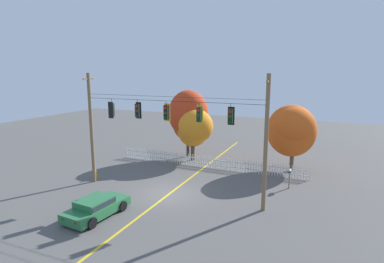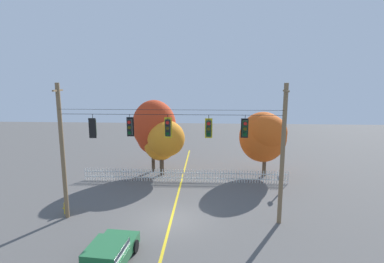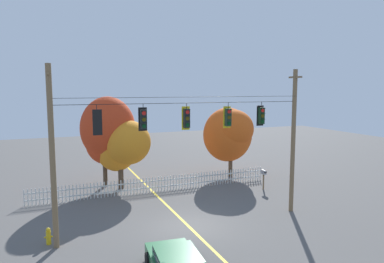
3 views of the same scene
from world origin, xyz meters
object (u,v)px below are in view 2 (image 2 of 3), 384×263
object	(u,v)px
traffic_signal_westbound_side	(93,128)
autumn_maple_mid	(163,139)
traffic_signal_eastbound_side	(245,128)
autumn_oak_far_east	(264,135)
traffic_signal_northbound_secondary	(209,128)
autumn_maple_near_fence	(154,129)
fire_hydrant	(66,208)
traffic_signal_southbound_primary	(168,128)
parked_car	(107,255)
roadside_mailbox	(280,180)
traffic_signal_northbound_primary	(130,127)

from	to	relation	value
traffic_signal_westbound_side	autumn_maple_mid	world-z (taller)	traffic_signal_westbound_side
traffic_signal_westbound_side	autumn_maple_mid	size ratio (longest dim) A/B	0.27
traffic_signal_eastbound_side	autumn_oak_far_east	xyz separation A→B (m)	(2.80, 9.03, -2.12)
traffic_signal_northbound_secondary	traffic_signal_eastbound_side	size ratio (longest dim) A/B	1.03
autumn_maple_near_fence	fire_hydrant	size ratio (longest dim) A/B	8.31
traffic_signal_southbound_primary	autumn_oak_far_east	bearing A→B (deg)	51.14
autumn_maple_mid	parked_car	xyz separation A→B (m)	(-0.59, -13.54, -2.74)
autumn_maple_mid	roadside_mailbox	bearing A→B (deg)	-24.21
traffic_signal_northbound_primary	autumn_maple_mid	size ratio (longest dim) A/B	0.25
traffic_signal_westbound_side	traffic_signal_northbound_secondary	world-z (taller)	same
traffic_signal_northbound_secondary	autumn_maple_near_fence	bearing A→B (deg)	117.97
traffic_signal_westbound_side	parked_car	xyz separation A→B (m)	(2.21, -4.78, -5.15)
traffic_signal_northbound_primary	autumn_maple_mid	world-z (taller)	traffic_signal_northbound_primary
traffic_signal_northbound_primary	parked_car	distance (m)	7.09
traffic_signal_westbound_side	traffic_signal_northbound_secondary	xyz separation A→B (m)	(6.85, 0.02, 0.02)
traffic_signal_northbound_primary	roadside_mailbox	size ratio (longest dim) A/B	0.93
traffic_signal_northbound_secondary	autumn_oak_far_east	bearing A→B (deg)	61.57
traffic_signal_westbound_side	traffic_signal_southbound_primary	xyz separation A→B (m)	(4.47, 0.02, 0.04)
parked_car	traffic_signal_southbound_primary	bearing A→B (deg)	64.84
traffic_signal_northbound_primary	traffic_signal_southbound_primary	distance (m)	2.26
traffic_signal_southbound_primary	roadside_mailbox	xyz separation A→B (m)	(7.74, 4.50, -4.61)
traffic_signal_westbound_side	traffic_signal_eastbound_side	world-z (taller)	same
traffic_signal_northbound_primary	traffic_signal_northbound_secondary	distance (m)	4.65
traffic_signal_northbound_primary	parked_car	xyz separation A→B (m)	(0.01, -4.80, -5.21)
traffic_signal_westbound_side	roadside_mailbox	size ratio (longest dim) A/B	0.98
traffic_signal_westbound_side	autumn_maple_near_fence	distance (m)	9.70
parked_car	fire_hydrant	world-z (taller)	parked_car
roadside_mailbox	traffic_signal_northbound_primary	bearing A→B (deg)	-155.76
traffic_signal_northbound_primary	roadside_mailbox	bearing A→B (deg)	24.24
fire_hydrant	roadside_mailbox	world-z (taller)	roadside_mailbox
fire_hydrant	traffic_signal_southbound_primary	bearing A→B (deg)	-4.08
traffic_signal_westbound_side	fire_hydrant	xyz separation A→B (m)	(-2.33, 0.50, -5.36)
autumn_oak_far_east	roadside_mailbox	size ratio (longest dim) A/B	3.96
traffic_signal_southbound_primary	autumn_oak_far_east	world-z (taller)	traffic_signal_southbound_primary
traffic_signal_northbound_primary	traffic_signal_eastbound_side	distance (m)	6.74
traffic_signal_northbound_secondary	autumn_maple_mid	xyz separation A→B (m)	(-4.06, 8.73, -2.43)
autumn_oak_far_east	parked_car	size ratio (longest dim) A/B	1.36
autumn_maple_mid	parked_car	size ratio (longest dim) A/B	1.26
traffic_signal_southbound_primary	autumn_maple_mid	bearing A→B (deg)	100.82
traffic_signal_eastbound_side	traffic_signal_northbound_primary	bearing A→B (deg)	180.00
traffic_signal_northbound_primary	roadside_mailbox	distance (m)	11.91
traffic_signal_northbound_secondary	autumn_oak_far_east	xyz separation A→B (m)	(4.89, 9.03, -2.10)
autumn_maple_near_fence	autumn_oak_far_east	xyz separation A→B (m)	(9.86, -0.33, -0.44)
traffic_signal_northbound_secondary	autumn_maple_near_fence	size ratio (longest dim) A/B	0.21
autumn_oak_far_east	fire_hydrant	distance (m)	16.79
autumn_maple_mid	roadside_mailbox	size ratio (longest dim) A/B	3.68
traffic_signal_eastbound_side	parked_car	distance (m)	9.76
autumn_maple_mid	autumn_oak_far_east	size ratio (longest dim) A/B	0.93
traffic_signal_southbound_primary	fire_hydrant	world-z (taller)	traffic_signal_southbound_primary
traffic_signal_northbound_secondary	traffic_signal_eastbound_side	xyz separation A→B (m)	(2.09, -0.00, 0.02)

